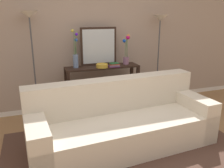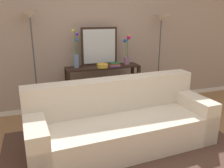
{
  "view_description": "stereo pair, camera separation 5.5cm",
  "coord_description": "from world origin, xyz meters",
  "px_view_note": "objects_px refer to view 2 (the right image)",
  "views": [
    {
      "loc": [
        -1.04,
        -2.08,
        1.74
      ],
      "look_at": [
        0.1,
        1.18,
        0.71
      ],
      "focal_mm": 38.01,
      "sensor_mm": 36.0,
      "label": 1
    },
    {
      "loc": [
        -0.98,
        -2.1,
        1.74
      ],
      "look_at": [
        0.1,
        1.18,
        0.71
      ],
      "focal_mm": 38.01,
      "sensor_mm": 36.0,
      "label": 2
    }
  ],
  "objects_px": {
    "wall_mirror": "(99,46)",
    "fruit_bowl": "(103,66)",
    "floor_lamp_left": "(32,36)",
    "console_table": "(103,81)",
    "floor_lamp_right": "(160,35)",
    "book_stack": "(115,65)",
    "couch": "(121,124)",
    "book_row_under_console": "(87,110)",
    "vase_short_flowers": "(127,52)",
    "vase_tall_flowers": "(76,56)"
  },
  "relations": [
    {
      "from": "wall_mirror",
      "to": "fruit_bowl",
      "type": "bearing_deg",
      "value": -93.19
    },
    {
      "from": "floor_lamp_left",
      "to": "wall_mirror",
      "type": "distance_m",
      "value": 1.13
    },
    {
      "from": "console_table",
      "to": "floor_lamp_right",
      "type": "distance_m",
      "value": 1.39
    },
    {
      "from": "wall_mirror",
      "to": "book_stack",
      "type": "bearing_deg",
      "value": -50.97
    },
    {
      "from": "console_table",
      "to": "floor_lamp_left",
      "type": "relative_size",
      "value": 0.73
    },
    {
      "from": "couch",
      "to": "book_row_under_console",
      "type": "xyz_separation_m",
      "value": [
        -0.21,
        1.17,
        -0.25
      ]
    },
    {
      "from": "wall_mirror",
      "to": "floor_lamp_left",
      "type": "bearing_deg",
      "value": -178.01
    },
    {
      "from": "couch",
      "to": "console_table",
      "type": "bearing_deg",
      "value": 85.47
    },
    {
      "from": "book_stack",
      "to": "vase_short_flowers",
      "type": "bearing_deg",
      "value": 25.73
    },
    {
      "from": "console_table",
      "to": "wall_mirror",
      "type": "bearing_deg",
      "value": 98.72
    },
    {
      "from": "floor_lamp_left",
      "to": "book_stack",
      "type": "bearing_deg",
      "value": -9.0
    },
    {
      "from": "floor_lamp_left",
      "to": "vase_short_flowers",
      "type": "xyz_separation_m",
      "value": [
        1.59,
        -0.07,
        -0.33
      ]
    },
    {
      "from": "vase_short_flowers",
      "to": "book_row_under_console",
      "type": "height_order",
      "value": "vase_short_flowers"
    },
    {
      "from": "book_stack",
      "to": "console_table",
      "type": "bearing_deg",
      "value": 148.17
    },
    {
      "from": "vase_tall_flowers",
      "to": "couch",
      "type": "bearing_deg",
      "value": -73.36
    },
    {
      "from": "vase_short_flowers",
      "to": "book_row_under_console",
      "type": "distance_m",
      "value": 1.27
    },
    {
      "from": "couch",
      "to": "vase_short_flowers",
      "type": "height_order",
      "value": "vase_short_flowers"
    },
    {
      "from": "couch",
      "to": "console_table",
      "type": "relative_size",
      "value": 1.93
    },
    {
      "from": "floor_lamp_left",
      "to": "vase_tall_flowers",
      "type": "bearing_deg",
      "value": -4.72
    },
    {
      "from": "book_stack",
      "to": "wall_mirror",
      "type": "bearing_deg",
      "value": 129.03
    },
    {
      "from": "floor_lamp_right",
      "to": "wall_mirror",
      "type": "bearing_deg",
      "value": 178.12
    },
    {
      "from": "floor_lamp_right",
      "to": "vase_short_flowers",
      "type": "bearing_deg",
      "value": -174.08
    },
    {
      "from": "wall_mirror",
      "to": "vase_short_flowers",
      "type": "bearing_deg",
      "value": -12.97
    },
    {
      "from": "floor_lamp_right",
      "to": "wall_mirror",
      "type": "distance_m",
      "value": 1.19
    },
    {
      "from": "book_stack",
      "to": "book_row_under_console",
      "type": "height_order",
      "value": "book_stack"
    },
    {
      "from": "floor_lamp_right",
      "to": "book_row_under_console",
      "type": "distance_m",
      "value": 1.95
    },
    {
      "from": "vase_tall_flowers",
      "to": "fruit_bowl",
      "type": "xyz_separation_m",
      "value": [
        0.42,
        -0.14,
        -0.16
      ]
    },
    {
      "from": "wall_mirror",
      "to": "vase_tall_flowers",
      "type": "bearing_deg",
      "value": -167.74
    },
    {
      "from": "console_table",
      "to": "vase_short_flowers",
      "type": "bearing_deg",
      "value": 3.04
    },
    {
      "from": "console_table",
      "to": "book_stack",
      "type": "relative_size",
      "value": 6.49
    },
    {
      "from": "book_stack",
      "to": "vase_tall_flowers",
      "type": "bearing_deg",
      "value": 166.54
    },
    {
      "from": "console_table",
      "to": "book_row_under_console",
      "type": "bearing_deg",
      "value": 180.0
    },
    {
      "from": "vase_short_flowers",
      "to": "console_table",
      "type": "bearing_deg",
      "value": -176.96
    },
    {
      "from": "book_row_under_console",
      "to": "floor_lamp_left",
      "type": "bearing_deg",
      "value": 173.32
    },
    {
      "from": "floor_lamp_right",
      "to": "vase_tall_flowers",
      "type": "distance_m",
      "value": 1.64
    },
    {
      "from": "console_table",
      "to": "fruit_bowl",
      "type": "xyz_separation_m",
      "value": [
        -0.03,
        -0.1,
        0.31
      ]
    },
    {
      "from": "console_table",
      "to": "vase_tall_flowers",
      "type": "distance_m",
      "value": 0.66
    },
    {
      "from": "wall_mirror",
      "to": "vase_short_flowers",
      "type": "relative_size",
      "value": 1.23
    },
    {
      "from": "console_table",
      "to": "vase_short_flowers",
      "type": "height_order",
      "value": "vase_short_flowers"
    },
    {
      "from": "couch",
      "to": "vase_tall_flowers",
      "type": "relative_size",
      "value": 3.91
    },
    {
      "from": "book_stack",
      "to": "book_row_under_console",
      "type": "bearing_deg",
      "value": 167.14
    },
    {
      "from": "console_table",
      "to": "wall_mirror",
      "type": "distance_m",
      "value": 0.62
    },
    {
      "from": "wall_mirror",
      "to": "fruit_bowl",
      "type": "distance_m",
      "value": 0.38
    },
    {
      "from": "console_table",
      "to": "floor_lamp_right",
      "type": "bearing_deg",
      "value": 4.78
    },
    {
      "from": "floor_lamp_left",
      "to": "book_row_under_console",
      "type": "relative_size",
      "value": 3.97
    },
    {
      "from": "floor_lamp_right",
      "to": "vase_tall_flowers",
      "type": "relative_size",
      "value": 2.68
    },
    {
      "from": "floor_lamp_right",
      "to": "fruit_bowl",
      "type": "bearing_deg",
      "value": -170.74
    },
    {
      "from": "floor_lamp_left",
      "to": "vase_short_flowers",
      "type": "distance_m",
      "value": 1.63
    },
    {
      "from": "floor_lamp_left",
      "to": "book_row_under_console",
      "type": "distance_m",
      "value": 1.58
    },
    {
      "from": "floor_lamp_left",
      "to": "book_row_under_console",
      "type": "bearing_deg",
      "value": -6.68
    }
  ]
}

